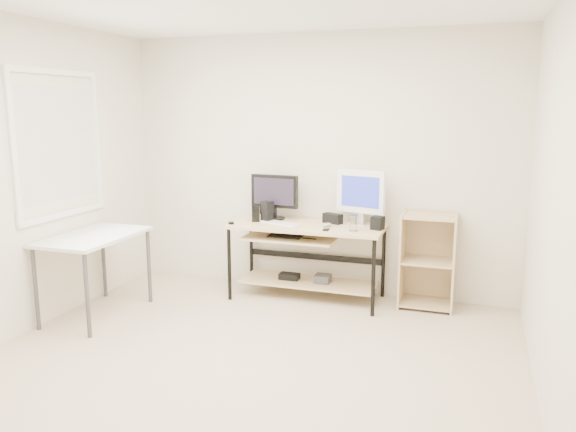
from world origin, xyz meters
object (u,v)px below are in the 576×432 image
Objects in this scene: shelf_unit at (428,260)px; audio_controller at (256,214)px; white_imac at (361,193)px; side_table at (94,244)px; black_monitor at (274,194)px; desk at (305,245)px.

shelf_unit is 5.84× the size of audio_controller.
audio_controller is at bearing -153.73° from white_imac.
side_table is 1.55m from audio_controller.
side_table is at bearing -156.67° from shelf_unit.
black_monitor reaches higher than side_table.
white_imac is (0.88, 0.03, 0.05)m from black_monitor.
shelf_unit is at bearing -15.00° from audio_controller.
black_monitor is at bearing -163.26° from white_imac.
shelf_unit reaches higher than desk.
desk is 0.61m from black_monitor.
white_imac is at bearing 18.67° from desk.
audio_controller is at bearing -173.38° from shelf_unit.
shelf_unit is at bearing 7.77° from desk.
black_monitor reaches higher than audio_controller.
white_imac reaches higher than shelf_unit.
shelf_unit is 1.69× the size of white_imac.
black_monitor is (-0.37, 0.14, 0.47)m from desk.
desk is 1.50× the size of side_table.
shelf_unit is at bearing 4.47° from black_monitor.
black_monitor is (-1.54, -0.02, 0.56)m from shelf_unit.
audio_controller reaches higher than shelf_unit.
shelf_unit is 0.90m from white_imac.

